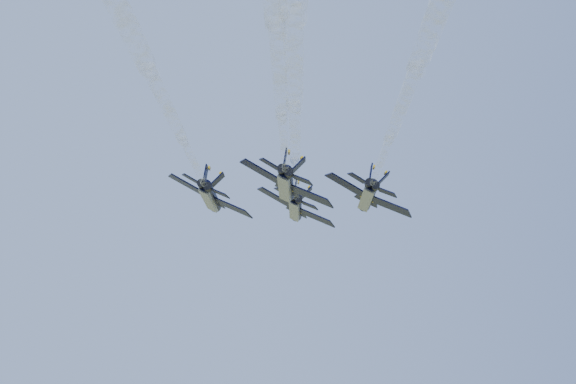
{
  "coord_description": "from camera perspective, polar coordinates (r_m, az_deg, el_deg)",
  "views": [
    {
      "loc": [
        -15.75,
        -116.16,
        79.3
      ],
      "look_at": [
        -1.72,
        -1.96,
        97.74
      ],
      "focal_mm": 50.0,
      "sensor_mm": 36.0,
      "label": 1
    }
  ],
  "objects": [
    {
      "name": "jet_left",
      "position": [
        115.2,
        -5.51,
        -0.37
      ],
      "size": [
        12.22,
        17.62,
        6.16
      ],
      "rotation": [
        0.0,
        0.48,
        -0.15
      ],
      "color": "black"
    },
    {
      "name": "jet_right",
      "position": [
        114.55,
        5.69,
        -0.32
      ],
      "size": [
        12.22,
        17.62,
        6.16
      ],
      "rotation": [
        0.0,
        0.48,
        -0.15
      ],
      "color": "black"
    },
    {
      "name": "jet_lead",
      "position": [
        126.0,
        0.58,
        -1.16
      ],
      "size": [
        12.22,
        17.62,
        6.16
      ],
      "rotation": [
        0.0,
        0.48,
        -0.15
      ],
      "color": "black"
    },
    {
      "name": "smoke_trail_lead",
      "position": [
        50.59,
        -1.18,
        11.07
      ],
      "size": [
        18.03,
        102.38,
        3.6
      ],
      "rotation": [
        0.0,
        0.48,
        -0.15
      ],
      "color": "white"
    },
    {
      "name": "jet_slot",
      "position": [
        104.37,
        -0.1,
        0.5
      ],
      "size": [
        12.22,
        17.62,
        6.16
      ],
      "rotation": [
        0.0,
        0.48,
        -0.15
      ],
      "color": "black"
    }
  ]
}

